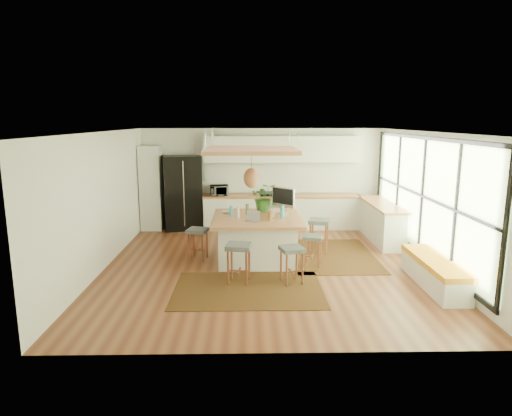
{
  "coord_description": "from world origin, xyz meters",
  "views": [
    {
      "loc": [
        -0.39,
        -8.73,
        2.94
      ],
      "look_at": [
        -0.2,
        0.5,
        1.1
      ],
      "focal_mm": 31.35,
      "sensor_mm": 36.0,
      "label": 1
    }
  ],
  "objects_px": {
    "stool_near_right": "(292,264)",
    "stool_right_front": "(313,249)",
    "fridge": "(182,195)",
    "stool_left_side": "(198,243)",
    "laptop": "(252,215)",
    "island_plant": "(264,200)",
    "stool_right_back": "(319,237)",
    "island": "(257,238)",
    "monitor": "(283,202)",
    "microwave": "(219,189)",
    "stool_near_left": "(239,264)"
  },
  "relations": [
    {
      "from": "island_plant",
      "to": "stool_left_side",
      "type": "bearing_deg",
      "value": -157.56
    },
    {
      "from": "stool_left_side",
      "to": "microwave",
      "type": "relative_size",
      "value": 1.38
    },
    {
      "from": "laptop",
      "to": "island_plant",
      "type": "xyz_separation_m",
      "value": [
        0.27,
        1.01,
        0.12
      ]
    },
    {
      "from": "stool_near_left",
      "to": "laptop",
      "type": "height_order",
      "value": "laptop"
    },
    {
      "from": "island",
      "to": "island_plant",
      "type": "relative_size",
      "value": 2.97
    },
    {
      "from": "stool_right_front",
      "to": "stool_near_left",
      "type": "bearing_deg",
      "value": -147.58
    },
    {
      "from": "stool_right_front",
      "to": "monitor",
      "type": "height_order",
      "value": "monitor"
    },
    {
      "from": "fridge",
      "to": "stool_left_side",
      "type": "xyz_separation_m",
      "value": [
        0.7,
        -2.77,
        -0.57
      ]
    },
    {
      "from": "fridge",
      "to": "stool_near_right",
      "type": "xyz_separation_m",
      "value": [
        2.56,
        -4.2,
        -0.57
      ]
    },
    {
      "from": "stool_left_side",
      "to": "laptop",
      "type": "height_order",
      "value": "laptop"
    },
    {
      "from": "fridge",
      "to": "island_plant",
      "type": "xyz_separation_m",
      "value": [
        2.13,
        -2.18,
        0.25
      ]
    },
    {
      "from": "microwave",
      "to": "stool_left_side",
      "type": "bearing_deg",
      "value": -103.18
    },
    {
      "from": "fridge",
      "to": "stool_right_back",
      "type": "relative_size",
      "value": 2.64
    },
    {
      "from": "microwave",
      "to": "island",
      "type": "bearing_deg",
      "value": -77.82
    },
    {
      "from": "fridge",
      "to": "stool_right_back",
      "type": "distance_m",
      "value": 4.11
    },
    {
      "from": "stool_right_back",
      "to": "fridge",
      "type": "bearing_deg",
      "value": 145.55
    },
    {
      "from": "stool_near_right",
      "to": "stool_right_back",
      "type": "relative_size",
      "value": 0.89
    },
    {
      "from": "stool_right_back",
      "to": "laptop",
      "type": "height_order",
      "value": "laptop"
    },
    {
      "from": "fridge",
      "to": "monitor",
      "type": "bearing_deg",
      "value": -57.86
    },
    {
      "from": "stool_near_left",
      "to": "stool_near_right",
      "type": "height_order",
      "value": "stool_near_left"
    },
    {
      "from": "stool_near_right",
      "to": "laptop",
      "type": "xyz_separation_m",
      "value": [
        -0.7,
        1.0,
        0.7
      ]
    },
    {
      "from": "island_plant",
      "to": "island",
      "type": "bearing_deg",
      "value": -104.44
    },
    {
      "from": "stool_near_right",
      "to": "laptop",
      "type": "distance_m",
      "value": 1.41
    },
    {
      "from": "stool_near_right",
      "to": "monitor",
      "type": "distance_m",
      "value": 1.93
    },
    {
      "from": "stool_left_side",
      "to": "island",
      "type": "bearing_deg",
      "value": -1.91
    },
    {
      "from": "stool_near_left",
      "to": "monitor",
      "type": "relative_size",
      "value": 1.18
    },
    {
      "from": "fridge",
      "to": "laptop",
      "type": "relative_size",
      "value": 6.63
    },
    {
      "from": "island",
      "to": "stool_near_right",
      "type": "height_order",
      "value": "island"
    },
    {
      "from": "stool_left_side",
      "to": "fridge",
      "type": "bearing_deg",
      "value": 104.21
    },
    {
      "from": "stool_near_left",
      "to": "island_plant",
      "type": "bearing_deg",
      "value": 75.23
    },
    {
      "from": "stool_right_back",
      "to": "monitor",
      "type": "xyz_separation_m",
      "value": [
        -0.82,
        -0.15,
        0.83
      ]
    },
    {
      "from": "stool_near_right",
      "to": "laptop",
      "type": "bearing_deg",
      "value": 124.99
    },
    {
      "from": "island",
      "to": "stool_right_back",
      "type": "height_order",
      "value": "island"
    },
    {
      "from": "stool_near_left",
      "to": "monitor",
      "type": "xyz_separation_m",
      "value": [
        0.94,
        1.73,
        0.83
      ]
    },
    {
      "from": "stool_right_back",
      "to": "monitor",
      "type": "relative_size",
      "value": 1.21
    },
    {
      "from": "island_plant",
      "to": "microwave",
      "type": "bearing_deg",
      "value": 117.7
    },
    {
      "from": "island",
      "to": "stool_right_front",
      "type": "xyz_separation_m",
      "value": [
        1.11,
        -0.43,
        -0.11
      ]
    },
    {
      "from": "laptop",
      "to": "island_plant",
      "type": "relative_size",
      "value": 0.48
    },
    {
      "from": "stool_near_left",
      "to": "stool_left_side",
      "type": "bearing_deg",
      "value": 122.32
    },
    {
      "from": "stool_near_left",
      "to": "microwave",
      "type": "relative_size",
      "value": 1.51
    },
    {
      "from": "stool_left_side",
      "to": "monitor",
      "type": "xyz_separation_m",
      "value": [
        1.83,
        0.32,
        0.83
      ]
    },
    {
      "from": "stool_near_right",
      "to": "stool_right_front",
      "type": "height_order",
      "value": "stool_near_right"
    },
    {
      "from": "stool_right_front",
      "to": "laptop",
      "type": "height_order",
      "value": "laptop"
    },
    {
      "from": "stool_near_right",
      "to": "island_plant",
      "type": "height_order",
      "value": "island_plant"
    },
    {
      "from": "stool_near_right",
      "to": "microwave",
      "type": "bearing_deg",
      "value": 110.58
    },
    {
      "from": "island_plant",
      "to": "stool_right_front",
      "type": "bearing_deg",
      "value": -48.23
    },
    {
      "from": "stool_right_back",
      "to": "laptop",
      "type": "distance_m",
      "value": 1.88
    },
    {
      "from": "microwave",
      "to": "fridge",
      "type": "bearing_deg",
      "value": 170.81
    },
    {
      "from": "island",
      "to": "stool_near_right",
      "type": "distance_m",
      "value": 1.51
    },
    {
      "from": "stool_near_right",
      "to": "stool_left_side",
      "type": "distance_m",
      "value": 2.34
    }
  ]
}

